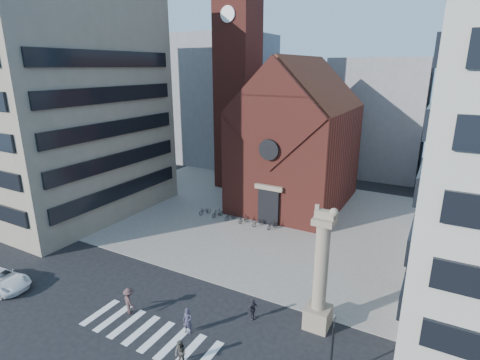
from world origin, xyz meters
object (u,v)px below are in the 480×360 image
(pedestrian_0, at_px, (188,321))
(traffic_light, at_px, (332,346))
(pedestrian_1, at_px, (181,353))
(scooter_0, at_px, (205,211))
(pedestrian_2, at_px, (253,309))
(lion_column, at_px, (320,281))

(pedestrian_0, bearing_deg, traffic_light, -7.72)
(traffic_light, distance_m, pedestrian_1, 8.68)
(pedestrian_0, bearing_deg, scooter_0, 108.76)
(pedestrian_1, height_order, pedestrian_2, pedestrian_1)
(lion_column, xyz_separation_m, traffic_light, (1.99, -4.00, -1.17))
(traffic_light, relative_size, pedestrian_2, 2.79)
(pedestrian_2, bearing_deg, pedestrian_1, -175.51)
(lion_column, height_order, pedestrian_2, lion_column)
(traffic_light, relative_size, scooter_0, 2.64)
(lion_column, distance_m, pedestrian_2, 5.15)
(traffic_light, bearing_deg, pedestrian_0, -175.69)
(pedestrian_2, bearing_deg, lion_column, -49.51)
(pedestrian_1, bearing_deg, traffic_light, 29.16)
(lion_column, bearing_deg, scooter_0, 143.98)
(traffic_light, height_order, pedestrian_1, traffic_light)
(scooter_0, bearing_deg, lion_column, -13.07)
(pedestrian_0, relative_size, scooter_0, 1.11)
(pedestrian_0, bearing_deg, pedestrian_2, 35.09)
(lion_column, bearing_deg, pedestrian_0, -147.04)
(traffic_light, xyz_separation_m, scooter_0, (-19.70, 16.88, -1.81))
(pedestrian_0, bearing_deg, lion_column, 20.94)
(traffic_light, xyz_separation_m, pedestrian_1, (-7.97, -3.10, -1.48))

